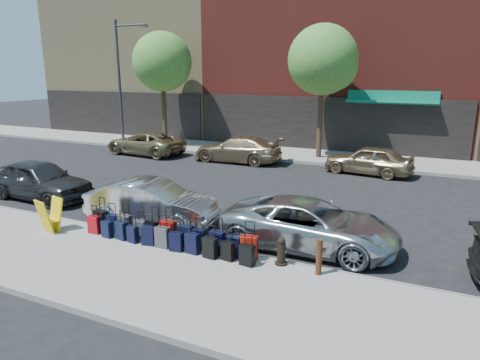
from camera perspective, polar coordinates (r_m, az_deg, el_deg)
The scene contains 40 objects.
ground at distance 16.42m, azimuth 0.07°, elevation -3.08°, with size 120.00×120.00×0.00m, color black.
sidewalk_near at distance 11.24m, azimuth -14.36°, elevation -11.59°, with size 60.00×4.00×0.15m, color gray.
sidewalk_far at distance 25.55m, azimuth 9.60°, elevation 3.18°, with size 60.00×4.00×0.15m, color gray.
curb_near at distance 12.71m, azimuth -8.57°, elevation -8.18°, with size 60.00×0.08×0.15m, color gray.
curb_far at distance 23.65m, azimuth 8.27°, elevation 2.35°, with size 60.00×0.08×0.15m, color gray.
building_left at distance 39.46m, azimuth -10.56°, elevation 18.51°, with size 15.00×12.12×16.00m.
tree_left at distance 28.87m, azimuth -10.09°, elevation 15.07°, with size 3.80×3.80×7.27m.
tree_center at distance 24.45m, azimuth 11.30°, elevation 15.20°, with size 3.80×3.80×7.27m.
streetlight at distance 30.10m, azimuth -15.53°, elevation 13.31°, with size 2.59×0.18×8.00m.
suitcase_front_0 at distance 13.74m, azimuth -17.99°, elevation -5.18°, with size 0.48×0.32×1.06m.
suitcase_front_1 at distance 13.56m, azimuth -16.68°, elevation -5.55°, with size 0.41×0.27×0.91m.
suitcase_front_2 at distance 13.22m, azimuth -15.04°, elevation -5.83°, with size 0.43×0.27×1.00m.
suitcase_front_3 at distance 12.91m, azimuth -13.13°, elevation -6.40°, with size 0.36×0.21×0.86m.
suitcase_front_4 at distance 12.60m, azimuth -11.32°, elevation -6.57°, with size 0.44×0.25×1.02m.
suitcase_front_5 at distance 12.32m, azimuth -9.52°, elevation -6.89°, with size 0.46×0.28×1.07m.
suitcase_front_6 at distance 12.04m, azimuth -7.19°, elevation -7.42°, with size 0.43×0.25×1.01m.
suitcase_front_7 at distance 11.89m, azimuth -5.54°, elevation -7.81°, with size 0.40×0.24×0.92m.
suitcase_front_8 at distance 11.55m, azimuth -2.99°, elevation -8.29°, with size 0.44×0.28×1.00m.
suitcase_front_9 at distance 11.36m, azimuth -0.76°, elevation -8.85°, with size 0.40×0.25×0.90m.
suitcase_front_10 at distance 11.17m, azimuth 1.24°, elevation -9.02°, with size 0.46×0.30×1.04m.
suitcase_back_0 at distance 13.66m, azimuth -18.85°, elevation -5.65°, with size 0.37×0.23×0.86m.
suitcase_back_1 at distance 13.23m, azimuth -17.29°, elevation -6.28°, with size 0.36×0.24×0.79m.
suitcase_back_2 at distance 12.94m, azimuth -15.52°, elevation -6.50°, with size 0.39×0.27×0.86m.
suitcase_back_3 at distance 12.65m, azimuth -14.11°, elevation -7.01°, with size 0.35×0.24×0.78m.
suitcase_back_4 at distance 12.36m, azimuth -12.10°, elevation -7.24°, with size 0.41×0.28×0.89m.
suitcase_back_5 at distance 12.11m, azimuth -10.28°, elevation -7.52°, with size 0.40×0.24×0.94m.
suitcase_back_6 at distance 11.83m, azimuth -8.49°, elevation -8.13°, with size 0.38×0.24×0.85m.
suitcase_back_7 at distance 11.63m, azimuth -6.35°, elevation -8.38°, with size 0.40×0.25×0.90m.
suitcase_back_8 at distance 11.32m, azimuth -4.00°, elevation -9.01°, with size 0.39×0.26×0.89m.
suitcase_back_9 at distance 11.18m, azimuth -1.64°, elevation -9.44°, with size 0.36×0.25×0.80m.
suitcase_back_10 at distance 10.88m, azimuth 0.95°, elevation -9.97°, with size 0.39×0.26×0.88m.
fire_hydrant at distance 10.96m, azimuth 5.53°, elevation -9.52°, with size 0.37×0.32×0.72m.
bollard at distance 10.52m, azimuth 10.50°, elevation -9.99°, with size 0.17×0.17×0.90m.
display_rack at distance 14.21m, azimuth -23.99°, elevation -4.37°, with size 0.70×0.75×1.02m.
car_near_0 at distance 18.54m, azimuth -25.15°, elevation 0.02°, with size 1.81×4.50×1.53m, color #303033.
car_near_1 at distance 14.35m, azimuth -11.65°, elevation -2.97°, with size 1.51×4.34×1.43m, color silver.
car_near_2 at distance 12.33m, azimuth 9.32°, elevation -5.86°, with size 2.29×4.97×1.38m, color silver.
car_far_0 at distance 26.62m, azimuth -12.53°, elevation 4.83°, with size 2.30×4.99×1.39m, color #97865D.
car_far_1 at distance 23.77m, azimuth -0.34°, elevation 4.13°, with size 2.01×4.94×1.43m, color tan.
car_far_2 at distance 21.81m, azimuth 16.77°, elevation 2.59°, with size 1.68×4.18×1.42m, color tan.
Camera 1 is at (6.62, -14.21, 4.89)m, focal length 32.00 mm.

